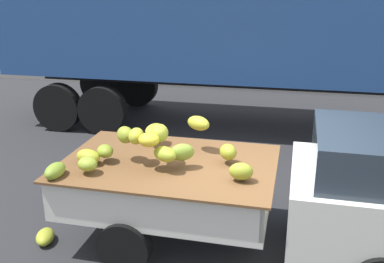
# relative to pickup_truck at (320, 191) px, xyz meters

# --- Properties ---
(ground) EXTENTS (220.00, 220.00, 0.00)m
(ground) POSITION_rel_pickup_truck_xyz_m (-0.82, -0.11, -0.89)
(ground) COLOR #28282B
(curb_strip) EXTENTS (80.00, 0.80, 0.16)m
(curb_strip) POSITION_rel_pickup_truck_xyz_m (-0.82, 8.92, -0.81)
(curb_strip) COLOR gray
(curb_strip) RESTS_ON ground
(pickup_truck) EXTENTS (4.86, 1.94, 1.70)m
(pickup_truck) POSITION_rel_pickup_truck_xyz_m (0.00, 0.00, 0.00)
(pickup_truck) COLOR silver
(pickup_truck) RESTS_ON ground
(semi_trailer) EXTENTS (12.02, 2.72, 3.95)m
(semi_trailer) POSITION_rel_pickup_truck_xyz_m (-0.96, 5.02, 1.66)
(semi_trailer) COLOR navy
(semi_trailer) RESTS_ON ground
(fallen_banana_bunch_near_tailgate) EXTENTS (0.36, 0.44, 0.16)m
(fallen_banana_bunch_near_tailgate) POSITION_rel_pickup_truck_xyz_m (-3.47, -0.51, -0.80)
(fallen_banana_bunch_near_tailgate) COLOR #9BA32A
(fallen_banana_bunch_near_tailgate) RESTS_ON ground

